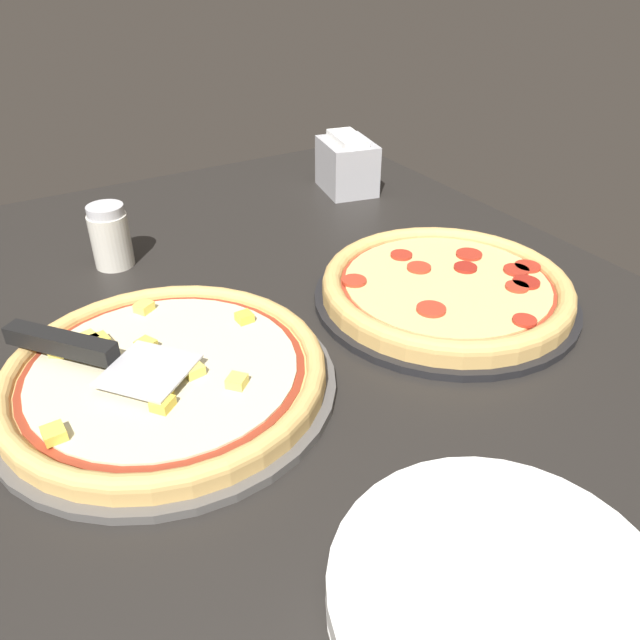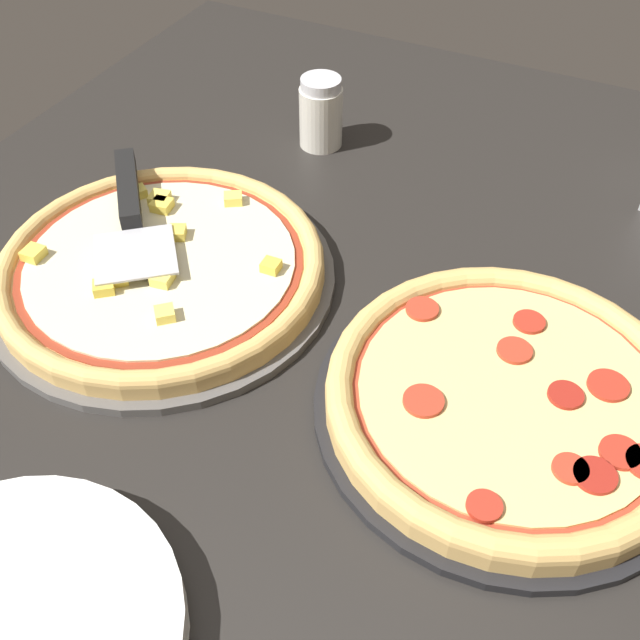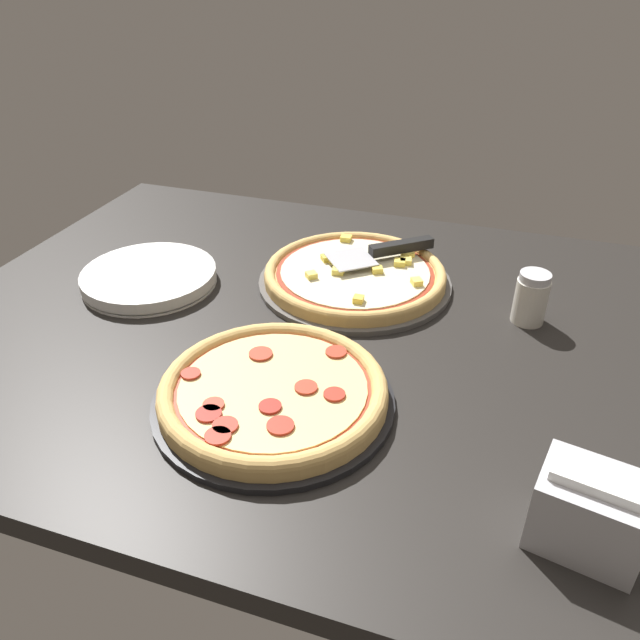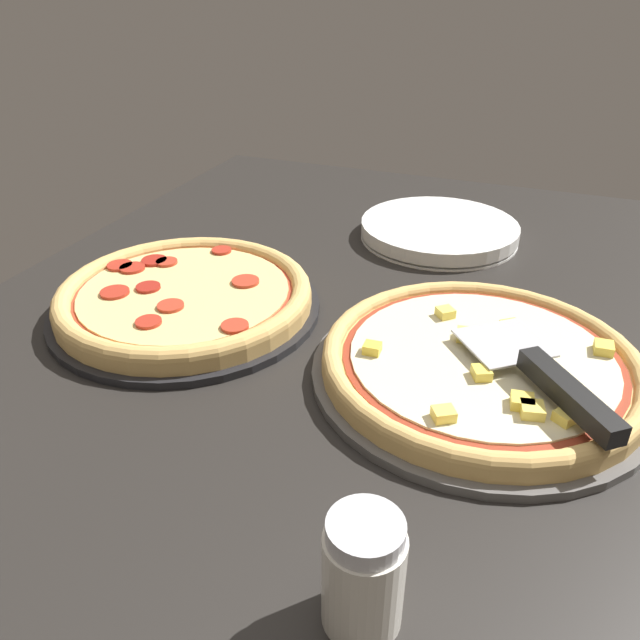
# 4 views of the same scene
# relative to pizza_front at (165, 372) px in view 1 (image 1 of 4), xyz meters

# --- Properties ---
(ground_plane) EXTENTS (1.35, 1.02, 0.04)m
(ground_plane) POSITION_rel_pizza_front_xyz_m (0.02, 0.16, -0.04)
(ground_plane) COLOR black
(pizza_pan_front) EXTENTS (0.37, 0.37, 0.01)m
(pizza_pan_front) POSITION_rel_pizza_front_xyz_m (0.00, 0.00, -0.02)
(pizza_pan_front) COLOR #565451
(pizza_pan_front) RESTS_ON ground_plane
(pizza_front) EXTENTS (0.34, 0.34, 0.03)m
(pizza_front) POSITION_rel_pizza_front_xyz_m (0.00, 0.00, 0.00)
(pizza_front) COLOR #DBAD60
(pizza_front) RESTS_ON pizza_pan_front
(pizza_pan_back) EXTENTS (0.35, 0.35, 0.01)m
(pizza_pan_back) POSITION_rel_pizza_front_xyz_m (0.01, 0.38, -0.02)
(pizza_pan_back) COLOR black
(pizza_pan_back) RESTS_ON ground_plane
(pizza_back) EXTENTS (0.33, 0.33, 0.03)m
(pizza_back) POSITION_rel_pizza_front_xyz_m (0.01, 0.38, 0.00)
(pizza_back) COLOR #DBAD60
(pizza_back) RESTS_ON pizza_pan_back
(serving_spatula) EXTENTS (0.20, 0.18, 0.02)m
(serving_spatula) POSITION_rel_pizza_front_xyz_m (-0.05, -0.07, 0.03)
(serving_spatula) COLOR #B7B7BC
(serving_spatula) RESTS_ON pizza_front
(plate_stack) EXTENTS (0.25, 0.25, 0.03)m
(plate_stack) POSITION_rel_pizza_front_xyz_m (0.37, 0.12, -0.01)
(plate_stack) COLOR white
(plate_stack) RESTS_ON ground_plane
(parmesan_shaker) EXTENTS (0.06, 0.06, 0.09)m
(parmesan_shaker) POSITION_rel_pizza_front_xyz_m (-0.32, 0.03, 0.02)
(parmesan_shaker) COLOR silver
(parmesan_shaker) RESTS_ON ground_plane
(napkin_holder) EXTENTS (0.13, 0.11, 0.10)m
(napkin_holder) POSITION_rel_pizza_front_xyz_m (-0.40, 0.49, 0.03)
(napkin_holder) COLOR #B2B2B7
(napkin_holder) RESTS_ON ground_plane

